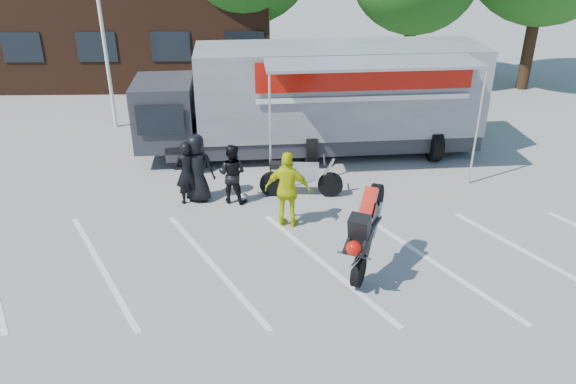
{
  "coord_description": "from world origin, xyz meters",
  "views": [
    {
      "loc": [
        -0.86,
        -9.21,
        6.82
      ],
      "look_at": [
        -0.56,
        1.93,
        1.3
      ],
      "focal_mm": 35.0,
      "sensor_mm": 36.0,
      "label": 1
    }
  ],
  "objects_px": {
    "spectator_leather_a": "(197,168)",
    "spectator_leather_c": "(232,174)",
    "parked_motorcycle": "(301,196)",
    "spectator_hivis": "(288,190)",
    "transporter_truck": "(321,151)",
    "stunt_bike_rider": "(367,269)",
    "spectator_leather_b": "(187,173)"
  },
  "relations": [
    {
      "from": "transporter_truck",
      "to": "stunt_bike_rider",
      "type": "distance_m",
      "value": 6.68
    },
    {
      "from": "spectator_hivis",
      "to": "parked_motorcycle",
      "type": "bearing_deg",
      "value": -91.53
    },
    {
      "from": "stunt_bike_rider",
      "to": "spectator_leather_a",
      "type": "height_order",
      "value": "spectator_leather_a"
    },
    {
      "from": "spectator_leather_c",
      "to": "spectator_hivis",
      "type": "xyz_separation_m",
      "value": [
        1.42,
        -1.32,
        0.16
      ]
    },
    {
      "from": "parked_motorcycle",
      "to": "spectator_hivis",
      "type": "xyz_separation_m",
      "value": [
        -0.4,
        -1.59,
        0.95
      ]
    },
    {
      "from": "spectator_leather_b",
      "to": "parked_motorcycle",
      "type": "bearing_deg",
      "value": 163.04
    },
    {
      "from": "stunt_bike_rider",
      "to": "spectator_leather_a",
      "type": "xyz_separation_m",
      "value": [
        -3.98,
        3.37,
        0.92
      ]
    },
    {
      "from": "spectator_hivis",
      "to": "transporter_truck",
      "type": "bearing_deg",
      "value": -91.64
    },
    {
      "from": "transporter_truck",
      "to": "spectator_leather_a",
      "type": "xyz_separation_m",
      "value": [
        -3.51,
        -3.29,
        0.92
      ]
    },
    {
      "from": "spectator_leather_a",
      "to": "transporter_truck",
      "type": "bearing_deg",
      "value": -125.3
    },
    {
      "from": "parked_motorcycle",
      "to": "stunt_bike_rider",
      "type": "distance_m",
      "value": 3.75
    },
    {
      "from": "transporter_truck",
      "to": "parked_motorcycle",
      "type": "bearing_deg",
      "value": -108.1
    },
    {
      "from": "spectator_leather_a",
      "to": "spectator_leather_c",
      "type": "distance_m",
      "value": 0.92
    },
    {
      "from": "spectator_leather_a",
      "to": "spectator_hivis",
      "type": "relative_size",
      "value": 0.96
    },
    {
      "from": "stunt_bike_rider",
      "to": "spectator_leather_c",
      "type": "height_order",
      "value": "spectator_leather_c"
    },
    {
      "from": "transporter_truck",
      "to": "spectator_leather_a",
      "type": "height_order",
      "value": "spectator_leather_a"
    },
    {
      "from": "transporter_truck",
      "to": "spectator_leather_c",
      "type": "relative_size",
      "value": 6.57
    },
    {
      "from": "parked_motorcycle",
      "to": "spectator_leather_a",
      "type": "height_order",
      "value": "spectator_leather_a"
    },
    {
      "from": "spectator_leather_a",
      "to": "spectator_leather_b",
      "type": "relative_size",
      "value": 1.08
    },
    {
      "from": "stunt_bike_rider",
      "to": "spectator_leather_b",
      "type": "xyz_separation_m",
      "value": [
        -4.23,
        3.23,
        0.84
      ]
    },
    {
      "from": "transporter_truck",
      "to": "spectator_leather_a",
      "type": "bearing_deg",
      "value": -140.8
    },
    {
      "from": "spectator_leather_a",
      "to": "spectator_leather_c",
      "type": "height_order",
      "value": "spectator_leather_a"
    },
    {
      "from": "stunt_bike_rider",
      "to": "transporter_truck",
      "type": "bearing_deg",
      "value": 118.73
    },
    {
      "from": "spectator_leather_b",
      "to": "spectator_hivis",
      "type": "xyz_separation_m",
      "value": [
        2.58,
        -1.29,
        0.11
      ]
    },
    {
      "from": "parked_motorcycle",
      "to": "spectator_leather_b",
      "type": "distance_m",
      "value": 3.11
    },
    {
      "from": "spectator_leather_c",
      "to": "spectator_hivis",
      "type": "bearing_deg",
      "value": 153.93
    },
    {
      "from": "transporter_truck",
      "to": "spectator_leather_b",
      "type": "bearing_deg",
      "value": -141.62
    },
    {
      "from": "spectator_leather_a",
      "to": "spectator_leather_b",
      "type": "xyz_separation_m",
      "value": [
        -0.26,
        -0.14,
        -0.07
      ]
    },
    {
      "from": "spectator_leather_c",
      "to": "spectator_hivis",
      "type": "height_order",
      "value": "spectator_hivis"
    },
    {
      "from": "transporter_truck",
      "to": "spectator_leather_c",
      "type": "height_order",
      "value": "transporter_truck"
    },
    {
      "from": "transporter_truck",
      "to": "parked_motorcycle",
      "type": "xyz_separation_m",
      "value": [
        -0.79,
        -3.13,
        0.0
      ]
    },
    {
      "from": "stunt_bike_rider",
      "to": "spectator_leather_c",
      "type": "xyz_separation_m",
      "value": [
        -3.07,
        3.26,
        0.8
      ]
    }
  ]
}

